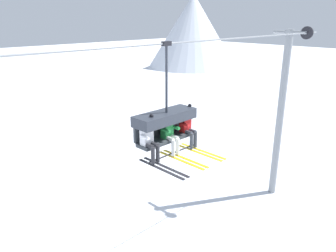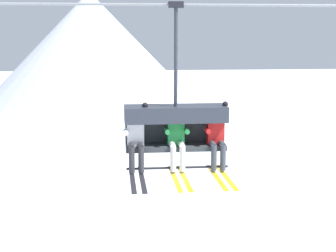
{
  "view_description": "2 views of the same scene",
  "coord_description": "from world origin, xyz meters",
  "px_view_note": "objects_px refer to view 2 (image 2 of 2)",
  "views": [
    {
      "loc": [
        -5.45,
        -7.16,
        8.94
      ],
      "look_at": [
        0.8,
        -0.83,
        5.96
      ],
      "focal_mm": 35.0,
      "sensor_mm": 36.0,
      "label": 1
    },
    {
      "loc": [
        -0.38,
        -10.49,
        7.74
      ],
      "look_at": [
        0.61,
        -0.92,
        6.01
      ],
      "focal_mm": 55.0,
      "sensor_mm": 36.0,
      "label": 2
    }
  ],
  "objects_px": {
    "chairlift_chair": "(175,120)",
    "skier_white": "(136,137)",
    "skier_red": "(217,136)",
    "skier_green": "(176,138)"
  },
  "relations": [
    {
      "from": "chairlift_chair",
      "to": "skier_white",
      "type": "distance_m",
      "value": 0.85
    },
    {
      "from": "chairlift_chair",
      "to": "skier_red",
      "type": "xyz_separation_m",
      "value": [
        0.78,
        -0.21,
        -0.29
      ]
    },
    {
      "from": "skier_red",
      "to": "skier_white",
      "type": "bearing_deg",
      "value": 180.0
    },
    {
      "from": "chairlift_chair",
      "to": "skier_green",
      "type": "bearing_deg",
      "value": -90.0
    },
    {
      "from": "chairlift_chair",
      "to": "skier_white",
      "type": "relative_size",
      "value": 1.83
    },
    {
      "from": "skier_white",
      "to": "chairlift_chair",
      "type": "bearing_deg",
      "value": 15.45
    },
    {
      "from": "skier_green",
      "to": "skier_red",
      "type": "bearing_deg",
      "value": 0.5
    },
    {
      "from": "chairlift_chair",
      "to": "skier_red",
      "type": "height_order",
      "value": "chairlift_chair"
    },
    {
      "from": "skier_green",
      "to": "skier_white",
      "type": "bearing_deg",
      "value": 179.49
    },
    {
      "from": "chairlift_chair",
      "to": "skier_green",
      "type": "xyz_separation_m",
      "value": [
        -0.0,
        -0.22,
        -0.31
      ]
    }
  ]
}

